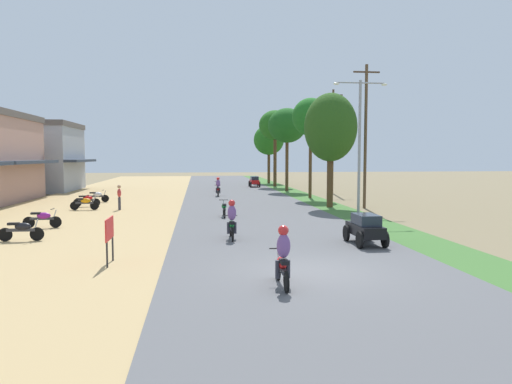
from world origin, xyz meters
The scene contains 27 objects.
ground_plane centered at (0.00, 0.00, 0.00)m, with size 180.00×180.00×0.00m, color #7A6B4C.
road_strip centered at (0.00, 0.00, 0.04)m, with size 9.00×140.00×0.08m, color #565659.
median_strip centered at (5.70, 0.00, 0.03)m, with size 2.40×140.00×0.06m, color #3D6B2D.
shophouse_far centered at (-19.98, 36.51, 3.46)m, with size 9.80×8.82×6.90m.
parked_motorbike_nearest centered at (-10.54, 6.52, 0.55)m, with size 1.80×0.54×0.94m.
parked_motorbike_second centered at (-10.84, 10.13, 0.55)m, with size 1.80×0.54×0.94m.
parked_motorbike_third centered at (-10.63, 17.88, 0.55)m, with size 1.80×0.54×0.94m.
parked_motorbike_fourth centered at (-10.95, 19.96, 0.55)m, with size 1.80×0.54×0.94m.
parked_motorbike_fifth centered at (-10.93, 23.10, 0.55)m, with size 1.80×0.54×0.94m.
street_signboard centered at (-6.20, 1.82, 1.11)m, with size 0.06×1.30×1.50m.
pedestrian_on_shoulder centered at (-8.42, 17.65, 0.96)m, with size 0.25×0.37×1.62m.
median_tree_nearest centered at (5.55, 17.62, 5.43)m, with size 3.56×3.56×7.71m.
median_tree_second centered at (5.92, 24.88, 6.71)m, with size 3.06×3.06×8.26m.
median_tree_third centered at (5.49, 33.04, 6.53)m, with size 3.80×3.80×8.23m.
median_tree_fourth centered at (5.48, 40.32, 7.02)m, with size 3.70×3.70×8.71m.
median_tree_fifth centered at (5.74, 46.85, 5.59)m, with size 3.89×3.89×7.48m.
streetlamp_near centered at (5.80, 12.51, 4.53)m, with size 3.16×0.20×7.75m.
streetlamp_mid centered at (5.80, 42.90, 4.56)m, with size 3.16×0.20×7.82m.
utility_pole_near centered at (7.85, 17.19, 5.00)m, with size 1.80×0.20×9.61m.
utility_pole_far centered at (9.32, 30.09, 5.08)m, with size 1.80×0.20×9.77m.
car_sedan_black centered at (3.13, 4.04, 0.74)m, with size 1.10×2.26×1.19m.
car_sedan_red centered at (2.95, 39.18, 0.74)m, with size 1.10×2.26×1.19m.
motorbike_foreground_rider centered at (-1.17, -1.56, 0.86)m, with size 0.54×1.80×1.66m.
motorbike_ahead_second centered at (-1.99, 5.82, 0.86)m, with size 0.54×1.80×1.66m.
motorbike_ahead_third centered at (-1.89, 13.22, 0.57)m, with size 0.54×1.80×0.94m.
motorbike_ahead_fourth centered at (-1.63, 27.35, 0.86)m, with size 0.54×1.80×1.66m.
motorbike_ahead_fifth centered at (-1.44, 33.40, 0.57)m, with size 0.54×1.80×0.94m.
Camera 1 is at (-3.37, -13.73, 3.53)m, focal length 33.33 mm.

